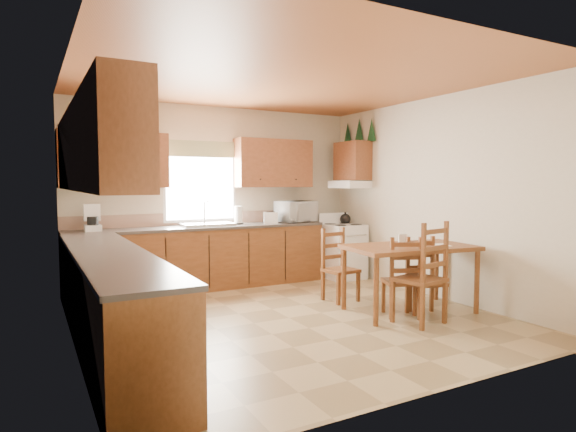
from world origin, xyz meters
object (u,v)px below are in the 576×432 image
microwave (296,212)px  chair_near_right (419,273)px  dining_table (409,278)px  chair_near_left (401,276)px  stove (343,252)px  chair_far_left (341,265)px  chair_far_right (426,277)px

microwave → chair_near_right: microwave is taller
dining_table → chair_near_left: chair_near_left is taller
dining_table → chair_near_right: bearing=-112.9°
dining_table → chair_near_right: chair_near_right is taller
stove → chair_near_left: chair_near_left is taller
chair_near_left → chair_far_left: chair_far_left is taller
microwave → chair_near_left: 2.55m
stove → dining_table: size_ratio=0.57×
dining_table → chair_far_left: (-0.43, 0.83, 0.07)m
stove → chair_near_left: size_ratio=0.92×
dining_table → chair_far_right: chair_far_right is taller
stove → chair_far_left: size_ratio=0.91×
chair_far_left → stove: bearing=48.4°
microwave → dining_table: microwave is taller
chair_near_right → chair_far_right: chair_near_right is taller
stove → microwave: 1.01m
chair_far_right → chair_near_left: bearing=165.3°
stove → chair_far_right: bearing=-100.7°
chair_near_right → microwave: bearing=-101.1°
microwave → dining_table: size_ratio=0.37×
stove → dining_table: 2.11m
microwave → chair_near_right: size_ratio=0.50×
chair_far_left → microwave: bearing=76.9°
chair_near_left → chair_far_right: bearing=172.9°
stove → dining_table: (-0.47, -2.06, -0.03)m
chair_near_left → stove: bearing=-84.3°
stove → chair_near_right: (-0.71, -2.46, 0.13)m
stove → chair_far_left: bearing=-126.2°
chair_far_left → chair_far_right: 1.16m
chair_near_left → chair_far_left: 0.94m
microwave → chair_near_left: microwave is taller
chair_near_right → stove: bearing=-116.7°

